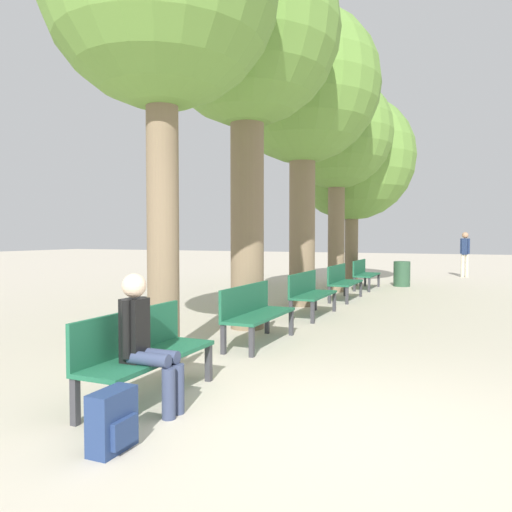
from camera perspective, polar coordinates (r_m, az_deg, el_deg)
The scene contains 14 objects.
ground_plane at distance 4.13m, azimuth 9.09°, elevation -19.22°, with size 80.00×80.00×0.00m, color beige.
bench_row_0 at distance 4.80m, azimuth -12.88°, elevation -10.26°, with size 0.49×1.57×0.82m.
bench_row_1 at distance 7.03m, azimuth -0.20°, elevation -6.19°, with size 0.49×1.57×0.82m.
bench_row_2 at distance 9.44m, azimuth 6.12°, elevation -4.00°, with size 0.49×1.57×0.82m.
bench_row_3 at distance 11.94m, azimuth 9.82°, elevation -2.70°, with size 0.49×1.57×0.82m.
bench_row_4 at distance 14.46m, azimuth 12.23°, elevation -1.84°, with size 0.49×1.57×0.82m.
tree_row_1 at distance 8.70m, azimuth -1.03°, elevation 23.58°, with size 2.99×2.99×6.28m.
tree_row_2 at distance 11.23m, azimuth 5.35°, elevation 18.42°, with size 3.30×3.30×6.36m.
tree_row_3 at distance 13.90m, azimuth 9.22°, elevation 13.48°, with size 2.99×2.99×5.76m.
tree_row_4 at distance 15.64m, azimuth 10.93°, elevation 10.90°, with size 3.77×3.77×5.75m.
person_seated at distance 4.43m, azimuth -12.58°, elevation -9.18°, with size 0.55×0.31×1.19m.
backpack at distance 3.82m, azimuth -16.02°, elevation -17.69°, with size 0.22×0.36×0.43m.
pedestrian_near at distance 19.64m, azimuth 22.77°, elevation 0.49°, with size 0.33×0.25×1.64m.
trash_bin at distance 15.50m, azimuth 16.33°, elevation -1.97°, with size 0.49×0.49×0.75m.
Camera 1 is at (0.94, -3.73, 1.52)m, focal length 35.00 mm.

